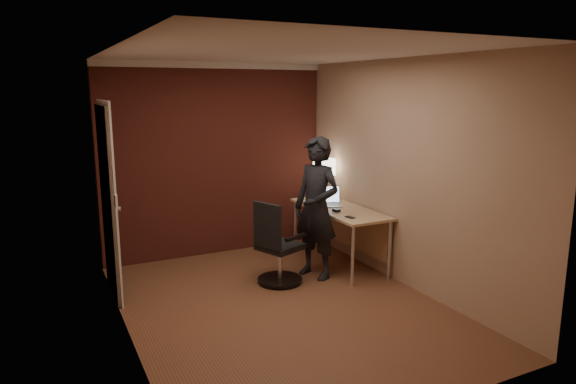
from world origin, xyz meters
The scene contains 8 objects.
room centered at (-0.27, 1.54, 1.37)m, with size 4.00×4.00×4.00m.
desk centered at (1.25, 0.80, 0.60)m, with size 0.60×1.50×0.73m.
desk_lamp centered at (1.31, 1.40, 1.15)m, with size 0.22×0.22×0.54m.
laptop centered at (1.14, 1.01, 0.79)m, with size 0.40×0.36×0.23m.
mouse centered at (1.05, 0.65, 0.75)m, with size 0.06×0.10×0.03m, color black.
phone centered at (1.03, 0.33, 0.73)m, with size 0.06×0.12×0.01m, color black.
office_chair centered at (0.20, 0.55, 0.41)m, with size 0.55×0.59×0.94m.
person centered at (0.73, 0.57, 0.82)m, with size 0.60×0.39×1.64m, color black.
Camera 1 is at (-2.13, -4.42, 2.17)m, focal length 32.00 mm.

